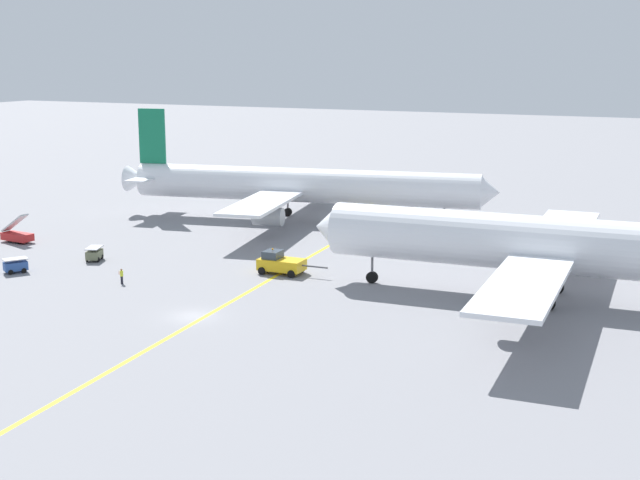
{
  "coord_description": "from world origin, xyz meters",
  "views": [
    {
      "loc": [
        46.08,
        -69.67,
        25.36
      ],
      "look_at": [
        4.16,
        20.83,
        4.0
      ],
      "focal_mm": 49.2,
      "sensor_mm": 36.0,
      "label": 1
    }
  ],
  "objects_px": {
    "pushback_tug": "(280,263)",
    "gse_stair_truck_yellow": "(17,235)",
    "gse_baggage_cart_trailing": "(94,254)",
    "airliner_being_pushed": "(530,244)",
    "ground_crew_ramp_agent_by_cones": "(122,276)",
    "airliner_at_gate_left": "(301,186)",
    "gse_baggage_cart_near_cluster": "(16,265)"
  },
  "relations": [
    {
      "from": "pushback_tug",
      "to": "gse_stair_truck_yellow",
      "type": "distance_m",
      "value": 40.56
    },
    {
      "from": "pushback_tug",
      "to": "gse_baggage_cart_trailing",
      "type": "distance_m",
      "value": 24.36
    },
    {
      "from": "airliner_being_pushed",
      "to": "ground_crew_ramp_agent_by_cones",
      "type": "relative_size",
      "value": 28.63
    },
    {
      "from": "gse_baggage_cart_trailing",
      "to": "ground_crew_ramp_agent_by_cones",
      "type": "relative_size",
      "value": 1.78
    },
    {
      "from": "airliner_being_pushed",
      "to": "ground_crew_ramp_agent_by_cones",
      "type": "height_order",
      "value": "airliner_being_pushed"
    },
    {
      "from": "airliner_being_pushed",
      "to": "pushback_tug",
      "type": "distance_m",
      "value": 28.98
    },
    {
      "from": "airliner_at_gate_left",
      "to": "gse_baggage_cart_trailing",
      "type": "height_order",
      "value": "airliner_at_gate_left"
    },
    {
      "from": "gse_stair_truck_yellow",
      "to": "ground_crew_ramp_agent_by_cones",
      "type": "height_order",
      "value": "gse_stair_truck_yellow"
    },
    {
      "from": "airliner_at_gate_left",
      "to": "gse_baggage_cart_trailing",
      "type": "relative_size",
      "value": 18.83
    },
    {
      "from": "airliner_at_gate_left",
      "to": "gse_stair_truck_yellow",
      "type": "relative_size",
      "value": 12.25
    },
    {
      "from": "airliner_at_gate_left",
      "to": "gse_stair_truck_yellow",
      "type": "bearing_deg",
      "value": -133.18
    },
    {
      "from": "airliner_being_pushed",
      "to": "pushback_tug",
      "type": "relative_size",
      "value": 5.88
    },
    {
      "from": "airliner_at_gate_left",
      "to": "gse_baggage_cart_near_cluster",
      "type": "bearing_deg",
      "value": -110.63
    },
    {
      "from": "gse_baggage_cart_trailing",
      "to": "gse_baggage_cart_near_cluster",
      "type": "distance_m",
      "value": 9.87
    },
    {
      "from": "gse_stair_truck_yellow",
      "to": "ground_crew_ramp_agent_by_cones",
      "type": "xyz_separation_m",
      "value": [
        26.61,
        -11.88,
        -0.11
      ]
    },
    {
      "from": "airliner_at_gate_left",
      "to": "ground_crew_ramp_agent_by_cones",
      "type": "bearing_deg",
      "value": -92.38
    },
    {
      "from": "airliner_at_gate_left",
      "to": "gse_baggage_cart_trailing",
      "type": "bearing_deg",
      "value": -108.98
    },
    {
      "from": "airliner_at_gate_left",
      "to": "ground_crew_ramp_agent_by_cones",
      "type": "height_order",
      "value": "airliner_at_gate_left"
    },
    {
      "from": "airliner_being_pushed",
      "to": "gse_baggage_cart_trailing",
      "type": "relative_size",
      "value": 16.06
    },
    {
      "from": "airliner_being_pushed",
      "to": "gse_baggage_cart_trailing",
      "type": "bearing_deg",
      "value": -174.32
    },
    {
      "from": "ground_crew_ramp_agent_by_cones",
      "to": "gse_stair_truck_yellow",
      "type": "bearing_deg",
      "value": 155.94
    },
    {
      "from": "pushback_tug",
      "to": "gse_baggage_cart_near_cluster",
      "type": "height_order",
      "value": "pushback_tug"
    },
    {
      "from": "airliner_being_pushed",
      "to": "ground_crew_ramp_agent_by_cones",
      "type": "xyz_separation_m",
      "value": [
        -42.53,
        -12.95,
        -4.97
      ]
    },
    {
      "from": "ground_crew_ramp_agent_by_cones",
      "to": "airliner_at_gate_left",
      "type": "bearing_deg",
      "value": 87.62
    },
    {
      "from": "gse_baggage_cart_near_cluster",
      "to": "gse_stair_truck_yellow",
      "type": "distance_m",
      "value": 17.74
    },
    {
      "from": "gse_baggage_cart_trailing",
      "to": "airliner_at_gate_left",
      "type": "bearing_deg",
      "value": 71.02
    },
    {
      "from": "airliner_at_gate_left",
      "to": "ground_crew_ramp_agent_by_cones",
      "type": "xyz_separation_m",
      "value": [
        -1.75,
        -42.1,
        -4.57
      ]
    },
    {
      "from": "pushback_tug",
      "to": "gse_stair_truck_yellow",
      "type": "xyz_separation_m",
      "value": [
        -40.56,
        0.18,
        -0.23
      ]
    },
    {
      "from": "airliner_being_pushed",
      "to": "pushback_tug",
      "type": "height_order",
      "value": "airliner_being_pushed"
    },
    {
      "from": "pushback_tug",
      "to": "gse_stair_truck_yellow",
      "type": "relative_size",
      "value": 1.78
    },
    {
      "from": "pushback_tug",
      "to": "airliner_being_pushed",
      "type": "bearing_deg",
      "value": 2.52
    },
    {
      "from": "pushback_tug",
      "to": "ground_crew_ramp_agent_by_cones",
      "type": "relative_size",
      "value": 4.87
    }
  ]
}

